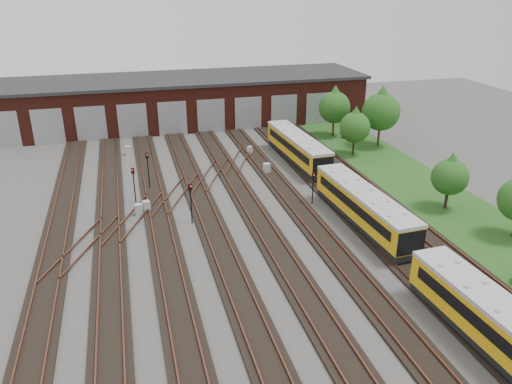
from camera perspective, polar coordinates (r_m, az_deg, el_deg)
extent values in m
plane|color=#403E3C|center=(35.44, 0.18, -8.57)|extent=(120.00, 120.00, 0.00)
cube|color=black|center=(35.00, -22.95, -10.93)|extent=(2.40, 70.00, 0.18)
cube|color=brown|center=(35.05, -24.17, -10.78)|extent=(0.10, 70.00, 0.15)
cube|color=brown|center=(34.80, -21.82, -10.62)|extent=(0.10, 70.00, 0.15)
cube|color=black|center=(34.54, -16.31, -10.38)|extent=(2.40, 70.00, 0.18)
cube|color=brown|center=(34.50, -17.55, -10.26)|extent=(0.10, 70.00, 0.15)
cube|color=brown|center=(34.42, -15.14, -10.04)|extent=(0.10, 70.00, 0.15)
cube|color=black|center=(34.54, -9.61, -9.69)|extent=(2.40, 70.00, 0.18)
cube|color=brown|center=(34.42, -10.83, -9.60)|extent=(0.10, 70.00, 0.15)
cube|color=brown|center=(34.50, -8.43, -9.33)|extent=(0.10, 70.00, 0.15)
cube|color=black|center=(35.00, -3.02, -8.89)|extent=(2.40, 70.00, 0.18)
cube|color=brown|center=(34.80, -4.19, -8.81)|extent=(0.10, 70.00, 0.15)
cube|color=brown|center=(35.04, -1.87, -8.50)|extent=(0.10, 70.00, 0.15)
cube|color=black|center=(35.90, 3.29, -8.00)|extent=(2.40, 70.00, 0.18)
cube|color=brown|center=(35.62, 2.19, -7.93)|extent=(0.10, 70.00, 0.15)
cube|color=brown|center=(36.02, 4.39, -7.61)|extent=(0.10, 70.00, 0.15)
cube|color=black|center=(37.21, 9.20, -7.08)|extent=(2.40, 70.00, 0.18)
cube|color=brown|center=(36.86, 8.18, -7.02)|extent=(0.10, 70.00, 0.15)
cube|color=brown|center=(37.40, 10.22, -6.69)|extent=(0.10, 70.00, 0.15)
cube|color=black|center=(38.89, 14.63, -6.16)|extent=(2.40, 70.00, 0.18)
cube|color=brown|center=(38.48, 13.71, -6.11)|extent=(0.10, 70.00, 0.15)
cube|color=brown|center=(39.15, 15.57, -5.79)|extent=(0.10, 70.00, 0.15)
cube|color=black|center=(40.89, 19.55, -5.28)|extent=(2.40, 70.00, 0.18)
cube|color=brown|center=(40.44, 18.73, -5.23)|extent=(0.10, 70.00, 0.15)
cube|color=brown|center=(41.21, 20.41, -4.93)|extent=(0.10, 70.00, 0.15)
cube|color=brown|center=(43.18, -13.71, -2.76)|extent=(5.40, 9.62, 0.15)
cube|color=brown|center=(47.00, -9.07, -0.18)|extent=(5.40, 9.62, 0.15)
cube|color=brown|center=(51.16, -5.15, 1.99)|extent=(5.40, 9.62, 0.15)
cube|color=brown|center=(39.80, -19.23, -5.78)|extent=(5.40, 9.62, 0.15)
cube|color=brown|center=(55.59, -1.83, 3.82)|extent=(5.40, 9.62, 0.15)
cube|color=#521C14|center=(71.27, -8.47, 10.21)|extent=(50.00, 12.00, 6.00)
cube|color=#28282A|center=(70.65, -8.63, 12.70)|extent=(51.00, 12.50, 0.40)
cube|color=gray|center=(66.65, -26.93, 6.34)|extent=(3.60, 0.12, 4.40)
cube|color=gray|center=(65.78, -22.67, 6.88)|extent=(3.60, 0.12, 4.40)
cube|color=gray|center=(65.29, -18.32, 7.38)|extent=(3.60, 0.12, 4.40)
cube|color=gray|center=(65.17, -13.91, 7.85)|extent=(3.60, 0.12, 4.40)
cube|color=gray|center=(65.44, -9.51, 8.27)|extent=(3.60, 0.12, 4.40)
cube|color=gray|center=(66.08, -5.15, 8.64)|extent=(3.60, 0.12, 4.40)
cube|color=gray|center=(67.09, -0.90, 8.95)|extent=(3.60, 0.12, 4.40)
cube|color=gray|center=(68.46, 3.21, 9.21)|extent=(3.60, 0.12, 4.40)
cube|color=gray|center=(70.15, 7.15, 9.41)|extent=(3.60, 0.12, 4.40)
cube|color=#26511B|center=(51.00, 18.09, 0.54)|extent=(8.00, 55.00, 0.05)
cube|color=black|center=(30.63, 25.96, -15.69)|extent=(2.64, 13.29, 0.53)
cube|color=yellow|center=(29.92, 26.38, -13.82)|extent=(2.90, 13.30, 1.94)
cube|color=#B4B4B0|center=(29.32, 26.77, -12.08)|extent=(2.99, 13.30, 0.26)
cube|color=black|center=(29.08, 24.74, -14.10)|extent=(0.59, 11.61, 0.75)
cube|color=black|center=(41.70, 12.10, -3.05)|extent=(2.64, 13.29, 0.53)
cube|color=yellow|center=(41.18, 12.25, -1.51)|extent=(2.90, 13.30, 1.94)
cube|color=#B4B4B0|center=(40.75, 12.37, -0.10)|extent=(2.99, 13.30, 0.26)
cube|color=black|center=(40.56, 10.84, -1.44)|extent=(0.59, 11.61, 0.75)
cube|color=black|center=(41.66, 13.66, -1.02)|extent=(0.59, 11.61, 0.75)
cube|color=black|center=(55.24, 4.74, 4.00)|extent=(2.64, 13.29, 0.53)
cube|color=yellow|center=(54.85, 4.78, 5.21)|extent=(2.90, 13.30, 1.94)
cube|color=#B4B4B0|center=(54.53, 4.82, 6.31)|extent=(2.99, 13.30, 0.26)
cube|color=black|center=(54.37, 3.65, 5.33)|extent=(0.59, 11.61, 0.75)
cube|color=black|center=(55.23, 5.91, 5.53)|extent=(0.59, 11.61, 0.75)
cylinder|color=black|center=(45.98, -13.71, 0.43)|extent=(0.10, 0.10, 2.79)
cube|color=black|center=(45.38, -13.91, 2.36)|extent=(0.30, 0.24, 0.52)
sphere|color=red|center=(45.25, -13.92, 2.44)|extent=(0.13, 0.13, 0.13)
cylinder|color=black|center=(48.55, -12.18, 2.02)|extent=(0.11, 0.11, 3.14)
cube|color=black|center=(47.93, -12.36, 4.08)|extent=(0.31, 0.25, 0.55)
sphere|color=red|center=(47.80, -12.36, 4.16)|extent=(0.13, 0.13, 0.13)
cylinder|color=black|center=(41.17, -7.40, -1.70)|extent=(0.11, 0.11, 2.94)
cube|color=black|center=(40.47, -7.53, 0.55)|extent=(0.33, 0.27, 0.57)
sphere|color=red|center=(40.33, -7.52, 0.64)|extent=(0.14, 0.14, 0.14)
cylinder|color=black|center=(44.77, 6.50, 0.09)|extent=(0.11, 0.11, 2.44)
cube|color=black|center=(44.21, 6.58, 1.87)|extent=(0.27, 0.16, 0.53)
sphere|color=red|center=(44.08, 6.64, 1.95)|extent=(0.13, 0.13, 0.13)
cube|color=#B1B4B6|center=(44.26, -12.42, -1.62)|extent=(0.75, 0.69, 1.01)
cube|color=#B1B4B6|center=(59.33, -14.43, 4.62)|extent=(0.67, 0.58, 1.05)
cube|color=#B1B4B6|center=(43.85, -13.23, -1.95)|extent=(0.64, 0.55, 0.99)
cube|color=#B1B4B6|center=(51.81, 1.24, 2.71)|extent=(0.75, 0.67, 1.11)
cube|color=#B1B4B6|center=(57.73, -0.73, 4.79)|extent=(0.70, 0.65, 0.93)
cylinder|color=black|center=(65.31, 8.80, 7.22)|extent=(0.24, 0.24, 2.04)
sphere|color=#1B4B15|center=(64.63, 8.95, 9.54)|extent=(3.97, 3.97, 3.97)
cone|color=#1B4B15|center=(64.32, 9.03, 10.77)|extent=(3.41, 3.41, 2.84)
cylinder|color=black|center=(58.46, 11.05, 5.03)|extent=(0.24, 0.24, 1.77)
sphere|color=#1B4B15|center=(57.79, 11.23, 7.25)|extent=(3.44, 3.44, 3.44)
cone|color=#1B4B15|center=(57.48, 11.33, 8.43)|extent=(2.95, 2.95, 2.46)
cylinder|color=black|center=(62.25, 13.83, 6.14)|extent=(0.26, 0.26, 2.29)
sphere|color=#1B4B15|center=(61.46, 14.10, 8.87)|extent=(4.46, 4.46, 4.46)
cone|color=#1B4B15|center=(61.11, 14.24, 10.31)|extent=(3.82, 3.82, 3.19)
cylinder|color=black|center=(46.80, 20.90, -0.86)|extent=(0.26, 0.26, 1.62)
sphere|color=#1B4B15|center=(46.02, 21.28, 1.60)|extent=(3.15, 3.15, 3.15)
cone|color=#1B4B15|center=(45.65, 21.48, 2.91)|extent=(2.70, 2.70, 2.25)
sphere|color=#1B4B15|center=(64.76, 10.31, 6.57)|extent=(1.15, 1.15, 1.15)
sphere|color=#1B4B15|center=(66.53, 10.52, 7.20)|extent=(1.60, 1.60, 1.60)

